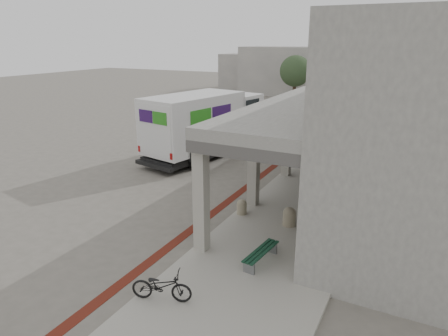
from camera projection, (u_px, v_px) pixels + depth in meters
The scene contains 13 objects.
ground at pixel (201, 201), 16.32m from camera, with size 120.00×120.00×0.00m, color #625D54.
bike_lane_stripe at pixel (243, 190), 17.58m from camera, with size 0.35×40.00×0.01m, color #561B11.
sidewalk at pixel (295, 219), 14.56m from camera, with size 4.40×28.00×0.12m, color #9D998D.
transit_building at pixel (401, 115), 16.12m from camera, with size 7.60×17.00×7.00m.
distant_backdrop at pixel (333, 71), 47.10m from camera, with size 28.00×10.00×6.50m.
tree_left at pixel (295, 71), 41.22m from camera, with size 3.20×3.20×4.80m.
tree_mid at pixel (369, 72), 39.87m from camera, with size 3.20×3.20×4.80m.
fedex_truck at pixel (206, 123), 22.17m from camera, with size 4.07×8.65×3.55m.
bench at pixel (261, 254), 11.56m from camera, with size 0.54×1.65×0.38m.
bollard_near at pixel (242, 207), 14.81m from camera, with size 0.38×0.38×0.57m.
bollard_far at pixel (289, 216), 13.87m from camera, with size 0.45×0.45×0.67m.
utility_cabinet at pixel (327, 178), 17.19m from camera, with size 0.44×0.59×0.98m, color slate.
bicycle_black at pixel (162, 286), 9.85m from camera, with size 0.54×1.53×0.81m, color black.
Camera 1 is at (7.74, -13.01, 6.32)m, focal length 32.00 mm.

